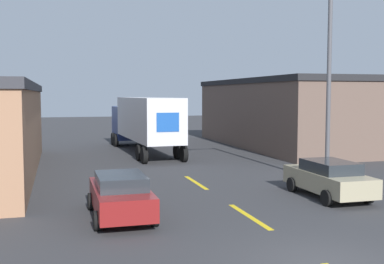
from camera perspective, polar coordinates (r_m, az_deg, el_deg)
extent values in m
cube|color=gold|center=(16.43, 6.79, -9.88)|extent=(0.20, 3.49, 0.01)
cube|color=gold|center=(22.37, 0.46, -6.00)|extent=(0.20, 3.49, 0.01)
cube|color=brown|center=(38.88, 11.80, 1.96)|extent=(9.17, 19.02, 4.87)
cube|color=#232326|center=(38.86, 11.86, 5.85)|extent=(9.37, 19.22, 0.40)
cube|color=navy|center=(38.96, -7.46, 1.09)|extent=(2.46, 2.97, 2.61)
cube|color=silver|center=(32.45, -5.22, 1.63)|extent=(2.93, 9.90, 2.77)
cube|color=#194CA3|center=(27.70, -2.88, 1.16)|extent=(1.34, 0.10, 1.11)
cylinder|color=black|center=(39.65, -5.81, -0.73)|extent=(0.33, 1.00, 0.99)
cylinder|color=black|center=(39.19, -9.29, -0.83)|extent=(0.33, 1.00, 0.99)
cylinder|color=black|center=(38.54, -5.43, -0.88)|extent=(0.33, 1.00, 0.99)
cylinder|color=black|center=(38.07, -9.02, -0.98)|extent=(0.33, 1.00, 0.99)
cylinder|color=black|center=(30.34, -1.77, -2.30)|extent=(0.33, 1.00, 0.99)
cylinder|color=black|center=(29.73, -6.29, -2.47)|extent=(0.33, 1.00, 0.99)
cylinder|color=black|center=(29.01, -0.97, -2.61)|extent=(0.33, 1.00, 0.99)
cylinder|color=black|center=(28.37, -5.69, -2.79)|extent=(0.33, 1.00, 0.99)
cube|color=tan|center=(19.87, 15.82, -5.56)|extent=(1.72, 4.38, 0.73)
cube|color=#23282D|center=(19.67, 16.06, -3.95)|extent=(1.52, 2.28, 0.44)
cylinder|color=black|center=(21.52, 15.87, -5.79)|extent=(0.22, 0.60, 0.60)
cylinder|color=black|center=(20.68, 11.78, -6.12)|extent=(0.22, 0.60, 0.60)
cylinder|color=black|center=(19.30, 20.12, -7.06)|extent=(0.22, 0.60, 0.60)
cylinder|color=black|center=(18.36, 15.71, -7.54)|extent=(0.22, 0.60, 0.60)
cube|color=maroon|center=(16.19, -8.48, -7.71)|extent=(1.72, 4.38, 0.73)
cube|color=#23282D|center=(15.95, -8.44, -5.76)|extent=(1.52, 2.28, 0.44)
cylinder|color=black|center=(17.70, -6.23, -7.84)|extent=(0.22, 0.60, 0.60)
cylinder|color=black|center=(17.51, -11.85, -8.05)|extent=(0.22, 0.60, 0.60)
cylinder|color=black|center=(15.10, -4.51, -9.99)|extent=(0.22, 0.60, 0.60)
cylinder|color=black|center=(14.88, -11.14, -10.28)|extent=(0.22, 0.60, 0.60)
cylinder|color=#4C4C51|center=(22.97, 15.90, 5.16)|extent=(0.20, 0.20, 8.83)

